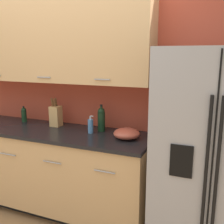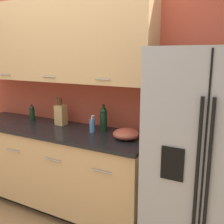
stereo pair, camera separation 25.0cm
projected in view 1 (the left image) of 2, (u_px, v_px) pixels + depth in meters
wall_back at (67, 76)px, 2.95m from camera, size 10.00×0.39×2.60m
counter_unit at (50, 168)px, 2.94m from camera, size 2.29×0.64×0.93m
refrigerator at (213, 158)px, 2.16m from camera, size 0.92×0.80×1.78m
knife_block at (56, 116)px, 2.93m from camera, size 0.11×0.11×0.32m
wine_bottle at (101, 119)px, 2.74m from camera, size 0.08×0.08×0.28m
soap_dispenser at (91, 126)px, 2.68m from camera, size 0.06×0.06×0.18m
oil_bottle at (24, 114)px, 3.13m from camera, size 0.06×0.06×0.19m
mixing_bowl at (127, 134)px, 2.50m from camera, size 0.25×0.25×0.10m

